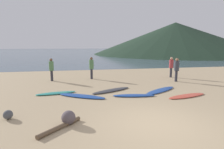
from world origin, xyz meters
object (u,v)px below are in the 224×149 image
Objects in this scene: surfboard_2 at (111,90)px; beach_rock_far at (8,115)px; person_2 at (177,68)px; beach_rock_near at (68,118)px; driftwood_log at (60,127)px; surfboard_0 at (56,93)px; person_0 at (91,66)px; surfboard_5 at (187,96)px; surfboard_1 at (82,96)px; person_3 at (51,68)px; surfboard_3 at (134,95)px; surfboard_4 at (161,90)px; person_1 at (171,65)px.

beach_rock_far is at bearing -170.33° from surfboard_2.
beach_rock_near is (-7.08, -5.83, -0.74)m from person_2.
surfboard_0 is at bearing 97.48° from driftwood_log.
person_0 reaches higher than surfboard_2.
surfboard_0 is 6.40× the size of beach_rock_far.
surfboard_5 is 1.39× the size of person_0.
surfboard_1 is 5.00m from person_3.
surfboard_0 is at bearing 171.03° from surfboard_3.
person_2 is (4.92, 1.83, 0.92)m from surfboard_2.
surfboard_1 is 1.11× the size of surfboard_5.
surfboard_5 is at bearing 20.41° from surfboard_1.
person_3 is at bearing 143.79° from surfboard_1.
driftwood_log reaches higher than surfboard_5.
surfboard_3 is at bearing 21.63° from surfboard_1.
surfboard_4 is 1.62× the size of person_3.
person_2 is (-0.47, -1.61, 0.03)m from person_1.
surfboard_1 is 1.01× the size of surfboard_2.
driftwood_log is (0.56, -4.25, 0.03)m from surfboard_0.
surfboard_2 is 5.33m from person_2.
driftwood_log is (-7.79, -7.75, -0.87)m from person_1.
person_2 is at bearing 52.71° from surfboard_1.
surfboard_2 is 1.54× the size of driftwood_log.
surfboard_2 is 5.21m from person_3.
beach_rock_near is at bearing -129.75° from surfboard_3.
person_1 is 11.02m from driftwood_log.
person_1 reaches higher than surfboard_4.
surfboard_3 is 4.64× the size of beach_rock_near.
driftwood_log reaches higher than surfboard_2.
surfboard_3 is 1.29× the size of driftwood_log.
person_0 is at bearing 112.40° from surfboard_5.
surfboard_2 is 2.73m from surfboard_4.
surfboard_0 is 9.09m from person_1.
beach_rock_far is at bearing -107.50° from surfboard_1.
surfboard_2 is 0.97× the size of surfboard_4.
surfboard_2 is 1.52× the size of person_0.
surfboard_0 is 4.60m from person_0.
surfboard_1 is 5.57× the size of beach_rock_near.
beach_rock_near is (-4.84, -3.50, 0.19)m from surfboard_4.
surfboard_0 is 0.81× the size of surfboard_1.
person_3 reaches higher than surfboard_0.
person_3 is (-8.99, 0.22, 0.01)m from person_1.
surfboard_4 is 5.67m from person_0.
beach_rock_near reaches higher than surfboard_0.
surfboard_3 is 1.29× the size of person_2.
surfboard_5 is 7.16m from person_0.
beach_rock_near is (-2.16, -4.00, 0.19)m from surfboard_2.
surfboard_3 is 1.28× the size of person_0.
surfboard_2 is at bearing 36.97° from beach_rock_far.
person_2 reaches higher than surfboard_5.
person_3 is 0.98× the size of driftwood_log.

